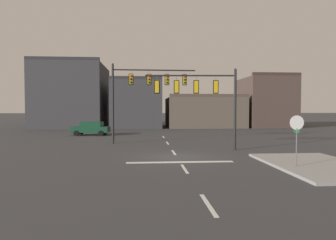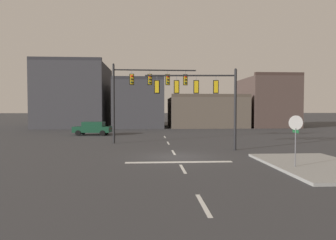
% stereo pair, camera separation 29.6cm
% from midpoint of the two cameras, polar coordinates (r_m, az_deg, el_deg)
% --- Properties ---
extents(ground_plane, '(400.00, 400.00, 0.00)m').
position_cam_midpoint_polar(ground_plane, '(20.12, 1.94, -6.96)').
color(ground_plane, '#353538').
extents(sidewalk_near_corner, '(5.00, 8.00, 0.15)m').
position_cam_midpoint_polar(sidewalk_near_corner, '(18.59, 26.83, -7.71)').
color(sidewalk_near_corner, gray).
rests_on(sidewalk_near_corner, ground).
extents(stop_bar_paint, '(6.40, 0.50, 0.01)m').
position_cam_midpoint_polar(stop_bar_paint, '(18.15, 2.57, -7.94)').
color(stop_bar_paint, silver).
rests_on(stop_bar_paint, ground).
extents(lane_centreline, '(0.16, 26.40, 0.01)m').
position_cam_midpoint_polar(lane_centreline, '(22.08, 1.43, -6.13)').
color(lane_centreline, silver).
rests_on(lane_centreline, ground).
extents(signal_mast_near_side, '(6.98, 0.72, 6.26)m').
position_cam_midpoint_polar(signal_mast_near_side, '(23.32, 7.00, 5.11)').
color(signal_mast_near_side, black).
rests_on(signal_mast_near_side, ground).
extents(signal_mast_far_side, '(7.68, 0.44, 7.30)m').
position_cam_midpoint_polar(signal_mast_far_side, '(27.94, -4.61, 6.25)').
color(signal_mast_far_side, black).
rests_on(signal_mast_far_side, ground).
extents(stop_sign, '(0.76, 0.64, 2.83)m').
position_cam_midpoint_polar(stop_sign, '(17.21, 23.40, -1.49)').
color(stop_sign, '#56565B').
rests_on(stop_sign, ground).
extents(car_lot_nearside, '(4.59, 2.29, 1.61)m').
position_cam_midpoint_polar(car_lot_nearside, '(37.36, -13.80, -1.48)').
color(car_lot_nearside, '#143D28').
rests_on(car_lot_nearside, ground).
extents(building_row, '(43.27, 13.14, 11.07)m').
position_cam_midpoint_polar(building_row, '(52.96, -3.51, 3.37)').
color(building_row, '#38383D').
rests_on(building_row, ground).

